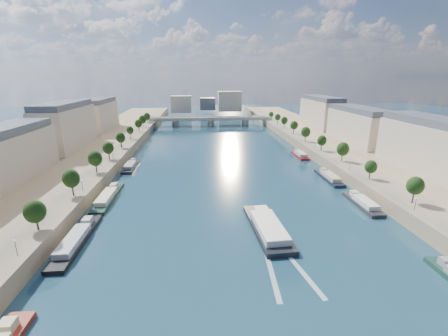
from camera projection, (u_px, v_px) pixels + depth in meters
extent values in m
plane|color=#0C2738|center=(224.00, 174.00, 139.40)|extent=(700.00, 700.00, 0.00)
cube|color=#9E8460|center=(63.00, 173.00, 132.81)|extent=(44.00, 520.00, 5.00)
cube|color=#9E8460|center=(373.00, 165.00, 144.52)|extent=(44.00, 520.00, 5.00)
cube|color=gray|center=(97.00, 167.00, 133.28)|extent=(14.00, 520.00, 0.10)
cube|color=gray|center=(343.00, 161.00, 142.55)|extent=(14.00, 520.00, 0.10)
cylinder|color=#382B1E|center=(33.00, 224.00, 77.66)|extent=(0.50, 0.50, 3.82)
ellipsoid|color=black|center=(30.00, 212.00, 76.60)|extent=(4.80, 4.80, 5.52)
cylinder|color=#382B1E|center=(70.00, 190.00, 100.51)|extent=(0.50, 0.50, 3.82)
ellipsoid|color=black|center=(69.00, 180.00, 99.46)|extent=(4.80, 4.80, 5.52)
cylinder|color=#382B1E|center=(94.00, 169.00, 123.37)|extent=(0.50, 0.50, 3.82)
ellipsoid|color=black|center=(93.00, 161.00, 122.31)|extent=(4.80, 4.80, 5.52)
cylinder|color=#382B1E|center=(110.00, 155.00, 146.22)|extent=(0.50, 0.50, 3.82)
ellipsoid|color=black|center=(109.00, 148.00, 145.17)|extent=(4.80, 4.80, 5.52)
cylinder|color=#382B1E|center=(122.00, 144.00, 169.08)|extent=(0.50, 0.50, 3.82)
ellipsoid|color=black|center=(121.00, 138.00, 168.02)|extent=(4.80, 4.80, 5.52)
cylinder|color=#382B1E|center=(131.00, 136.00, 191.94)|extent=(0.50, 0.50, 3.82)
ellipsoid|color=black|center=(130.00, 130.00, 190.88)|extent=(4.80, 4.80, 5.52)
cylinder|color=#382B1E|center=(138.00, 130.00, 214.79)|extent=(0.50, 0.50, 3.82)
ellipsoid|color=black|center=(137.00, 125.00, 213.73)|extent=(4.80, 4.80, 5.52)
cylinder|color=#382B1E|center=(144.00, 124.00, 237.65)|extent=(0.50, 0.50, 3.82)
ellipsoid|color=black|center=(143.00, 120.00, 236.59)|extent=(4.80, 4.80, 5.52)
cylinder|color=#382B1E|center=(148.00, 120.00, 260.50)|extent=(0.50, 0.50, 3.82)
ellipsoid|color=black|center=(148.00, 116.00, 259.45)|extent=(4.80, 4.80, 5.52)
cylinder|color=#382B1E|center=(412.00, 198.00, 94.22)|extent=(0.50, 0.50, 3.82)
ellipsoid|color=black|center=(414.00, 187.00, 93.17)|extent=(4.80, 4.80, 5.52)
cylinder|color=#382B1E|center=(370.00, 174.00, 117.08)|extent=(0.50, 0.50, 3.82)
ellipsoid|color=black|center=(371.00, 166.00, 116.02)|extent=(4.80, 4.80, 5.52)
cylinder|color=#382B1E|center=(342.00, 158.00, 139.93)|extent=(0.50, 0.50, 3.82)
ellipsoid|color=black|center=(343.00, 151.00, 138.88)|extent=(4.80, 4.80, 5.52)
cylinder|color=#382B1E|center=(321.00, 147.00, 162.79)|extent=(0.50, 0.50, 3.82)
ellipsoid|color=black|center=(322.00, 140.00, 161.73)|extent=(4.80, 4.80, 5.52)
cylinder|color=#382B1E|center=(306.00, 138.00, 185.65)|extent=(0.50, 0.50, 3.82)
ellipsoid|color=black|center=(307.00, 132.00, 184.59)|extent=(4.80, 4.80, 5.52)
cylinder|color=#382B1E|center=(294.00, 131.00, 208.50)|extent=(0.50, 0.50, 3.82)
ellipsoid|color=black|center=(295.00, 126.00, 207.45)|extent=(4.80, 4.80, 5.52)
cylinder|color=#382B1E|center=(285.00, 126.00, 231.36)|extent=(0.50, 0.50, 3.82)
ellipsoid|color=black|center=(285.00, 121.00, 230.30)|extent=(4.80, 4.80, 5.52)
cylinder|color=#382B1E|center=(277.00, 121.00, 254.21)|extent=(0.50, 0.50, 3.82)
ellipsoid|color=black|center=(277.00, 117.00, 253.16)|extent=(4.80, 4.80, 5.52)
cylinder|color=#382B1E|center=(270.00, 118.00, 277.07)|extent=(0.50, 0.50, 3.82)
ellipsoid|color=black|center=(270.00, 114.00, 276.01)|extent=(4.80, 4.80, 5.52)
cylinder|color=black|center=(16.00, 249.00, 66.41)|extent=(0.14, 0.14, 4.00)
sphere|color=#FFE5B2|center=(14.00, 240.00, 65.79)|extent=(0.36, 0.36, 0.36)
cylinder|color=black|center=(82.00, 186.00, 104.50)|extent=(0.14, 0.14, 4.00)
sphere|color=#FFE5B2|center=(81.00, 180.00, 103.88)|extent=(0.36, 0.36, 0.36)
cylinder|color=black|center=(113.00, 157.00, 142.59)|extent=(0.14, 0.14, 4.00)
sphere|color=#FFE5B2|center=(112.00, 152.00, 141.97)|extent=(0.36, 0.36, 0.36)
cylinder|color=black|center=(131.00, 140.00, 180.68)|extent=(0.14, 0.14, 4.00)
sphere|color=#FFE5B2|center=(130.00, 136.00, 180.07)|extent=(0.36, 0.36, 0.36)
cylinder|color=black|center=(142.00, 129.00, 218.78)|extent=(0.14, 0.14, 4.00)
sphere|color=#FFE5B2|center=(142.00, 126.00, 218.16)|extent=(0.36, 0.36, 0.36)
cylinder|color=black|center=(415.00, 205.00, 89.23)|extent=(0.14, 0.14, 4.00)
sphere|color=#FFE5B2|center=(417.00, 198.00, 88.61)|extent=(0.36, 0.36, 0.36)
cylinder|color=black|center=(350.00, 166.00, 127.33)|extent=(0.14, 0.14, 4.00)
sphere|color=#FFE5B2|center=(351.00, 161.00, 126.71)|extent=(0.36, 0.36, 0.36)
cylinder|color=black|center=(315.00, 145.00, 165.42)|extent=(0.14, 0.14, 4.00)
sphere|color=#FFE5B2|center=(315.00, 142.00, 164.80)|extent=(0.36, 0.36, 0.36)
cylinder|color=black|center=(293.00, 132.00, 203.51)|extent=(0.14, 0.14, 4.00)
sphere|color=#FFE5B2|center=(293.00, 129.00, 202.89)|extent=(0.36, 0.36, 0.36)
cylinder|color=black|center=(278.00, 124.00, 241.60)|extent=(0.14, 0.14, 4.00)
sphere|color=#FFE5B2|center=(278.00, 121.00, 240.99)|extent=(0.36, 0.36, 0.36)
cube|color=beige|center=(2.00, 156.00, 111.88)|extent=(16.00, 52.00, 20.00)
cube|color=beige|center=(67.00, 130.00, 167.12)|extent=(16.00, 52.00, 20.00)
cube|color=#474C54|center=(63.00, 109.00, 163.71)|extent=(14.72, 50.44, 3.20)
cube|color=beige|center=(99.00, 116.00, 222.35)|extent=(16.00, 52.00, 20.00)
cube|color=#474C54|center=(97.00, 101.00, 218.94)|extent=(14.72, 50.44, 3.20)
cube|color=beige|center=(429.00, 147.00, 125.71)|extent=(16.00, 52.00, 20.00)
cube|color=#474C54|center=(435.00, 120.00, 122.30)|extent=(14.72, 50.44, 3.20)
cube|color=beige|center=(358.00, 126.00, 180.95)|extent=(16.00, 52.00, 20.00)
cube|color=#474C54|center=(361.00, 106.00, 177.54)|extent=(14.72, 50.44, 3.20)
cube|color=beige|center=(321.00, 114.00, 236.18)|extent=(16.00, 52.00, 20.00)
cube|color=#474C54|center=(322.00, 99.00, 232.77)|extent=(14.72, 50.44, 3.20)
cube|color=beige|center=(181.00, 104.00, 332.83)|extent=(22.00, 18.00, 18.00)
cube|color=beige|center=(229.00, 101.00, 346.24)|extent=(26.00, 20.00, 22.00)
cube|color=#474C54|center=(208.00, 104.00, 359.67)|extent=(18.00, 16.00, 14.00)
cube|color=#C1B79E|center=(211.00, 119.00, 274.04)|extent=(112.00, 11.00, 2.20)
cube|color=#C1B79E|center=(211.00, 118.00, 268.84)|extent=(112.00, 0.80, 0.90)
cube|color=#C1B79E|center=(211.00, 117.00, 278.36)|extent=(112.00, 0.80, 0.90)
cylinder|color=#C1B79E|center=(176.00, 123.00, 272.53)|extent=(6.40, 6.40, 5.00)
cylinder|color=#C1B79E|center=(211.00, 123.00, 275.13)|extent=(6.40, 6.40, 5.00)
cylinder|color=#C1B79E|center=(245.00, 122.00, 277.73)|extent=(6.40, 6.40, 5.00)
cube|color=#C1B79E|center=(154.00, 124.00, 270.90)|extent=(6.00, 12.00, 5.00)
cube|color=#C1B79E|center=(267.00, 122.00, 279.36)|extent=(6.00, 12.00, 5.00)
cube|color=black|center=(267.00, 229.00, 88.64)|extent=(9.93, 29.55, 2.08)
cube|color=white|center=(269.00, 226.00, 85.84)|extent=(7.87, 19.29, 1.87)
cube|color=white|center=(261.00, 210.00, 96.39)|extent=(4.35, 3.72, 1.80)
cube|color=silver|center=(269.00, 265.00, 72.31)|extent=(2.93, 26.02, 0.04)
cube|color=silver|center=(295.00, 264.00, 72.83)|extent=(5.78, 25.80, 0.04)
cube|color=beige|center=(8.00, 326.00, 52.10)|extent=(2.50, 2.55, 1.80)
cube|color=black|center=(77.00, 241.00, 82.15)|extent=(5.00, 29.00, 1.80)
cube|color=#B4B9C1|center=(73.00, 240.00, 79.44)|extent=(4.10, 15.95, 1.60)
cube|color=#B4B9C1|center=(87.00, 221.00, 89.90)|extent=(2.50, 3.48, 1.80)
cube|color=#183C2C|center=(108.00, 198.00, 111.06)|extent=(5.00, 28.36, 1.80)
cube|color=#EFE5BE|center=(106.00, 196.00, 108.40)|extent=(4.10, 15.60, 1.60)
cube|color=#EFE5BE|center=(114.00, 186.00, 118.64)|extent=(2.50, 3.40, 1.80)
cube|color=black|center=(131.00, 167.00, 148.78)|extent=(5.00, 21.68, 1.80)
cube|color=gray|center=(130.00, 165.00, 146.62)|extent=(4.10, 11.92, 1.60)
cube|color=gray|center=(133.00, 160.00, 154.44)|extent=(2.50, 2.60, 1.80)
cube|color=gray|center=(446.00, 262.00, 70.01)|extent=(2.50, 2.14, 1.80)
cube|color=#2A2A2D|center=(362.00, 205.00, 105.48)|extent=(5.00, 20.63, 1.80)
cube|color=white|center=(365.00, 202.00, 103.41)|extent=(4.10, 11.34, 1.60)
cube|color=white|center=(354.00, 193.00, 110.85)|extent=(2.50, 2.48, 1.80)
cube|color=#161D31|center=(329.00, 179.00, 132.30)|extent=(5.00, 22.44, 1.80)
cube|color=beige|center=(331.00, 176.00, 130.09)|extent=(4.10, 12.34, 1.60)
cube|color=beige|center=(323.00, 170.00, 138.18)|extent=(2.50, 2.69, 1.80)
cube|color=maroon|center=(300.00, 156.00, 169.65)|extent=(5.00, 18.16, 1.80)
cube|color=#ACB1B9|center=(301.00, 154.00, 167.77)|extent=(4.10, 9.99, 1.60)
cube|color=#ACB1B9|center=(297.00, 151.00, 174.31)|extent=(2.50, 2.18, 1.80)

